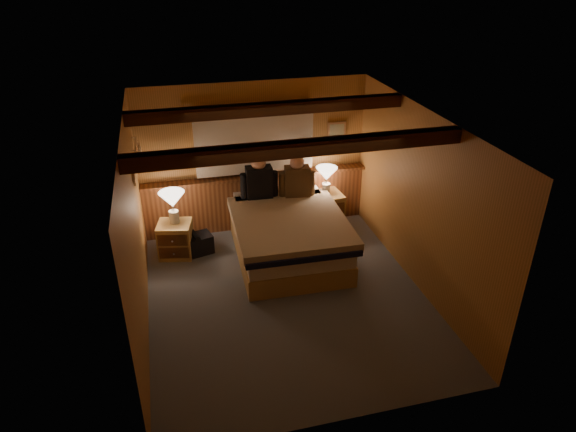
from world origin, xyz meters
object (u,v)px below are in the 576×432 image
object	(u,v)px
lamp_left	(172,201)
person_left	(259,180)
lamp_right	(327,175)
nightstand_right	(324,211)
duffel_bag	(196,244)
person_right	(297,179)
bed	(288,236)
nightstand_left	(176,239)

from	to	relation	value
lamp_left	person_left	xyz separation A→B (m)	(1.33, 0.22, 0.10)
lamp_left	person_left	size ratio (longest dim) A/B	0.69
person_left	lamp_left	bearing A→B (deg)	-168.33
lamp_right	person_left	bearing A→B (deg)	-177.80
nightstand_right	duffel_bag	xyz separation A→B (m)	(-2.14, -0.31, -0.15)
lamp_right	person_right	size ratio (longest dim) A/B	0.66
bed	person_right	xyz separation A→B (m)	(0.30, 0.65, 0.60)
person_left	duffel_bag	xyz separation A→B (m)	(-1.06, -0.29, -0.82)
nightstand_left	lamp_left	distance (m)	0.61
nightstand_left	duffel_bag	size ratio (longest dim) A/B	1.03
nightstand_left	nightstand_right	distance (m)	2.44
person_left	person_right	size ratio (longest dim) A/B	1.04
nightstand_left	lamp_right	world-z (taller)	lamp_right
person_left	nightstand_left	bearing A→B (deg)	-166.66
lamp_right	person_left	world-z (taller)	person_left
bed	nightstand_right	world-z (taller)	bed
nightstand_left	duffel_bag	xyz separation A→B (m)	(0.29, -0.02, -0.11)
lamp_left	lamp_right	world-z (taller)	lamp_right
lamp_left	nightstand_left	bearing A→B (deg)	-111.76
person_left	person_right	bearing A→B (deg)	-5.85
person_right	nightstand_left	bearing A→B (deg)	-167.19
person_right	bed	bearing A→B (deg)	-107.59
nightstand_right	lamp_right	distance (m)	0.62
nightstand_right	duffel_bag	size ratio (longest dim) A/B	1.10
nightstand_left	person_right	world-z (taller)	person_right
nightstand_left	lamp_right	bearing A→B (deg)	19.13
bed	nightstand_right	xyz separation A→B (m)	(0.80, 0.76, -0.06)
person_left	person_right	distance (m)	0.59
person_left	person_right	world-z (taller)	person_left
bed	nightstand_left	distance (m)	1.69
bed	person_right	size ratio (longest dim) A/B	3.07
lamp_right	person_right	world-z (taller)	person_right
bed	duffel_bag	bearing A→B (deg)	163.24
nightstand_right	lamp_left	xyz separation A→B (m)	(-2.41, -0.24, 0.58)
person_right	duffel_bag	bearing A→B (deg)	-165.44
lamp_right	nightstand_right	bearing A→B (deg)	-142.01
nightstand_right	lamp_right	xyz separation A→B (m)	(0.03, 0.02, 0.62)
lamp_left	lamp_right	size ratio (longest dim) A/B	1.09
person_right	duffel_bag	xyz separation A→B (m)	(-1.64, -0.21, -0.81)
lamp_left	duffel_bag	bearing A→B (deg)	-13.99
bed	person_left	distance (m)	1.00
bed	lamp_left	xyz separation A→B (m)	(-1.61, 0.51, 0.52)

